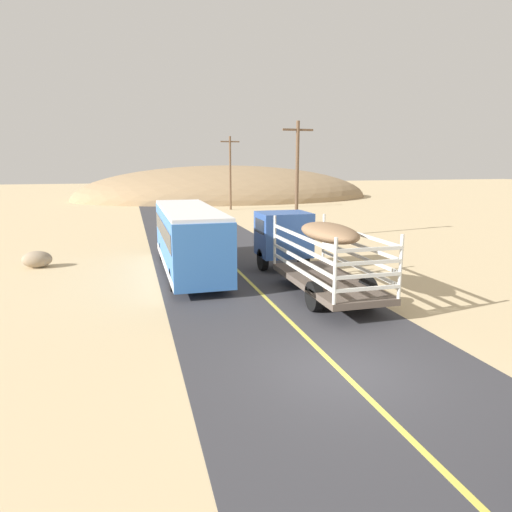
{
  "coord_description": "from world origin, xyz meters",
  "views": [
    {
      "loc": [
        -5.06,
        -10.0,
        5.33
      ],
      "look_at": [
        0.0,
        8.21,
        1.45
      ],
      "focal_mm": 31.77,
      "sensor_mm": 36.0,
      "label": 1
    }
  ],
  "objects": [
    {
      "name": "ground_plane",
      "position": [
        0.0,
        0.0,
        0.0
      ],
      "size": [
        240.0,
        240.0,
        0.0
      ],
      "primitive_type": "plane",
      "color": "#CCB284"
    },
    {
      "name": "road_surface",
      "position": [
        0.0,
        0.0,
        0.01
      ],
      "size": [
        8.0,
        120.0,
        0.02
      ],
      "primitive_type": "cube",
      "color": "#38383D",
      "rests_on": "ground"
    },
    {
      "name": "road_centre_line",
      "position": [
        0.0,
        0.0,
        0.02
      ],
      "size": [
        0.16,
        117.6,
        0.0
      ],
      "primitive_type": "cube",
      "color": "#D8CC4C",
      "rests_on": "road_surface"
    },
    {
      "name": "livestock_truck",
      "position": [
        2.33,
        9.25,
        1.79
      ],
      "size": [
        2.53,
        9.7,
        3.02
      ],
      "color": "#3359A5",
      "rests_on": "road_surface"
    },
    {
      "name": "bus",
      "position": [
        -2.37,
        11.97,
        1.75
      ],
      "size": [
        2.54,
        10.0,
        3.21
      ],
      "color": "#3872C6",
      "rests_on": "road_surface"
    },
    {
      "name": "power_pole_mid",
      "position": [
        6.28,
        20.09,
        4.38
      ],
      "size": [
        2.2,
        0.24,
        8.17
      ],
      "color": "brown",
      "rests_on": "ground"
    },
    {
      "name": "power_pole_far",
      "position": [
        6.28,
        41.9,
        4.47
      ],
      "size": [
        2.2,
        0.24,
        8.34
      ],
      "color": "brown",
      "rests_on": "ground"
    },
    {
      "name": "boulder_near_shoulder",
      "position": [
        -9.87,
        15.18,
        0.44
      ],
      "size": [
        1.48,
        1.01,
        0.87
      ],
      "primitive_type": "ellipsoid",
      "color": "gray",
      "rests_on": "ground"
    },
    {
      "name": "distant_hill",
      "position": [
        9.43,
        60.04,
        0.0
      ],
      "size": [
        45.86,
        28.0,
        10.01
      ],
      "primitive_type": "ellipsoid",
      "color": "#997C5A",
      "rests_on": "ground"
    }
  ]
}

